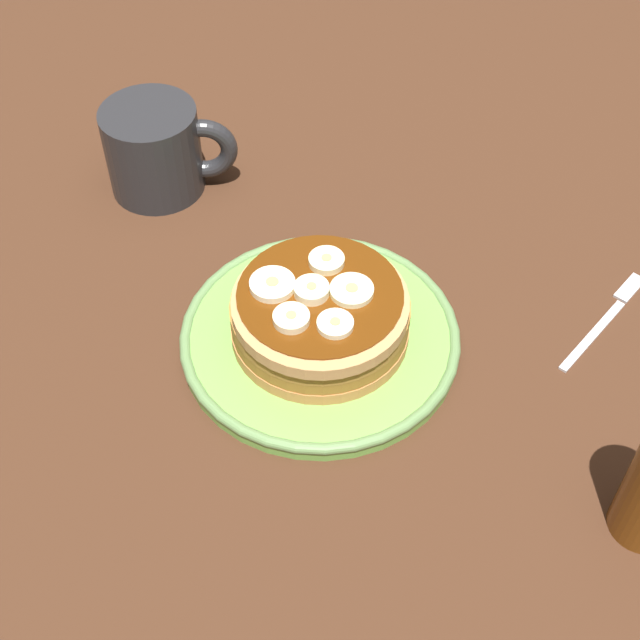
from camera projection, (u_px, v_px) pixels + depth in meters
ground_plane at (320, 355)px, 74.31cm from camera, size 140.00×140.00×3.00cm
plate at (320, 337)px, 72.54cm from camera, size 22.61×22.61×1.57cm
pancake_stack at (319, 316)px, 70.29cm from camera, size 14.58×14.79×4.74cm
banana_slice_0 at (311, 288)px, 68.51cm from camera, size 2.73×2.73×1.05cm
banana_slice_1 at (352, 294)px, 68.31cm from camera, size 3.40×3.40×0.75cm
banana_slice_2 at (327, 261)px, 70.55cm from camera, size 2.84×2.84×0.85cm
banana_slice_3 at (335, 325)px, 66.32cm from camera, size 2.76×2.76×0.73cm
banana_slice_4 at (291, 319)px, 66.58cm from camera, size 2.78×2.78×0.90cm
banana_slice_5 at (272, 285)px, 68.88cm from camera, size 3.55×3.55×0.82cm
coffee_mug at (157, 149)px, 82.80cm from camera, size 12.21×8.83×8.46cm
fork at (607, 313)px, 75.06cm from camera, size 9.59×10.17×0.50cm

